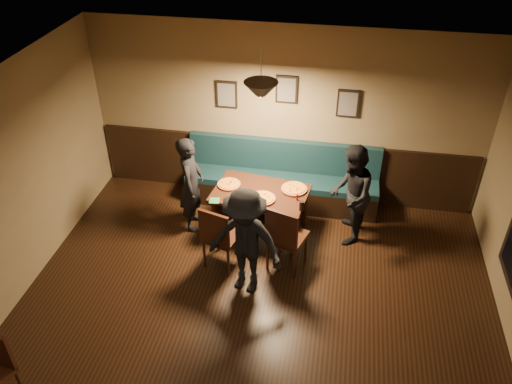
% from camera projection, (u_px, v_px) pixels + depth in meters
% --- Properties ---
extents(floor, '(7.00, 7.00, 0.00)m').
position_uv_depth(floor, '(241.00, 368.00, 5.79)').
color(floor, black).
rests_on(floor, ground).
extents(ceiling, '(7.00, 7.00, 0.00)m').
position_uv_depth(ceiling, '(235.00, 151.00, 4.20)').
color(ceiling, silver).
rests_on(ceiling, ground).
extents(wall_back, '(6.00, 0.00, 6.00)m').
position_uv_depth(wall_back, '(286.00, 116.00, 7.82)').
color(wall_back, '#8C704F').
rests_on(wall_back, ground).
extents(wainscot, '(5.88, 0.06, 1.00)m').
position_uv_depth(wainscot, '(284.00, 168.00, 8.31)').
color(wainscot, black).
rests_on(wainscot, ground).
extents(booth_bench, '(3.00, 0.60, 1.00)m').
position_uv_depth(booth_bench, '(281.00, 177.00, 8.10)').
color(booth_bench, '#0F232D').
rests_on(booth_bench, ground).
extents(picture_left, '(0.32, 0.04, 0.42)m').
position_uv_depth(picture_left, '(227.00, 94.00, 7.76)').
color(picture_left, black).
rests_on(picture_left, wall_back).
extents(picture_center, '(0.32, 0.04, 0.42)m').
position_uv_depth(picture_center, '(287.00, 89.00, 7.54)').
color(picture_center, black).
rests_on(picture_center, wall_back).
extents(picture_right, '(0.32, 0.04, 0.42)m').
position_uv_depth(picture_right, '(348.00, 103.00, 7.50)').
color(picture_right, black).
rests_on(picture_right, wall_back).
extents(pendant_lamp, '(0.44, 0.44, 0.25)m').
position_uv_depth(pendant_lamp, '(261.00, 91.00, 6.51)').
color(pendant_lamp, black).
rests_on(pendant_lamp, ceiling).
extents(dining_table, '(1.43, 1.03, 0.71)m').
position_uv_depth(dining_table, '(260.00, 212.00, 7.59)').
color(dining_table, black).
rests_on(dining_table, floor).
extents(chair_near_left, '(0.54, 0.54, 0.99)m').
position_uv_depth(chair_near_left, '(222.00, 235.00, 6.94)').
color(chair_near_left, black).
rests_on(chair_near_left, floor).
extents(chair_near_right, '(0.57, 0.57, 1.03)m').
position_uv_depth(chair_near_right, '(288.00, 235.00, 6.90)').
color(chair_near_right, black).
rests_on(chair_near_right, floor).
extents(diner_left, '(0.40, 0.57, 1.49)m').
position_uv_depth(diner_left, '(191.00, 184.00, 7.49)').
color(diner_left, black).
rests_on(diner_left, floor).
extents(diner_right, '(0.58, 0.74, 1.51)m').
position_uv_depth(diner_right, '(351.00, 195.00, 7.25)').
color(diner_right, black).
rests_on(diner_right, floor).
extents(diner_front, '(1.08, 0.77, 1.51)m').
position_uv_depth(diner_front, '(245.00, 242.00, 6.41)').
color(diner_front, black).
rests_on(diner_front, floor).
extents(pizza_a, '(0.44, 0.44, 0.04)m').
position_uv_depth(pizza_a, '(229.00, 184.00, 7.52)').
color(pizza_a, gold).
rests_on(pizza_a, dining_table).
extents(pizza_b, '(0.42, 0.42, 0.04)m').
position_uv_depth(pizza_b, '(263.00, 198.00, 7.22)').
color(pizza_b, orange).
rests_on(pizza_b, dining_table).
extents(pizza_c, '(0.42, 0.42, 0.04)m').
position_uv_depth(pizza_c, '(294.00, 189.00, 7.42)').
color(pizza_c, orange).
rests_on(pizza_c, dining_table).
extents(soda_glass, '(0.07, 0.07, 0.15)m').
position_uv_depth(soda_glass, '(302.00, 206.00, 7.00)').
color(soda_glass, black).
rests_on(soda_glass, dining_table).
extents(tabasco_bottle, '(0.03, 0.03, 0.12)m').
position_uv_depth(tabasco_bottle, '(297.00, 197.00, 7.20)').
color(tabasco_bottle, '#9C0512').
rests_on(tabasco_bottle, dining_table).
extents(napkin_a, '(0.21, 0.21, 0.01)m').
position_uv_depth(napkin_a, '(227.00, 181.00, 7.63)').
color(napkin_a, '#1E7129').
rests_on(napkin_a, dining_table).
extents(napkin_b, '(0.15, 0.15, 0.01)m').
position_uv_depth(napkin_b, '(214.00, 201.00, 7.21)').
color(napkin_b, '#1E7232').
rests_on(napkin_b, dining_table).
extents(cutlery_set, '(0.17, 0.05, 0.00)m').
position_uv_depth(cutlery_set, '(254.00, 209.00, 7.06)').
color(cutlery_set, silver).
rests_on(cutlery_set, dining_table).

